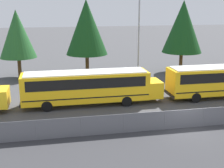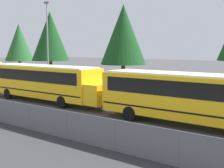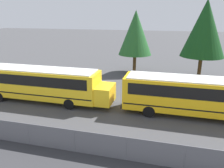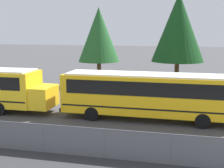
# 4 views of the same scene
# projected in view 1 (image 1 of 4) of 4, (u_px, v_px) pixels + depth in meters

# --- Properties ---
(ground_plane) EXTENTS (200.00, 200.00, 0.00)m
(ground_plane) POSITION_uv_depth(u_px,v_px,m) (184.00, 128.00, 23.22)
(ground_plane) COLOR #424244
(fence) EXTENTS (119.25, 0.07, 1.44)m
(fence) POSITION_uv_depth(u_px,v_px,m) (184.00, 119.00, 23.03)
(fence) COLOR #9EA0A5
(fence) RESTS_ON ground_plane
(school_bus_3) EXTENTS (12.77, 2.57, 3.08)m
(school_bus_3) POSITION_uv_depth(u_px,v_px,m) (89.00, 85.00, 28.05)
(school_bus_3) COLOR yellow
(school_bus_3) RESTS_ON ground_plane
(light_pole) EXTENTS (0.60, 0.24, 9.72)m
(light_pole) POSITION_uv_depth(u_px,v_px,m) (139.00, 38.00, 34.35)
(light_pole) COLOR gray
(light_pole) RESTS_ON ground_plane
(tree_1) EXTENTS (5.10, 5.10, 9.45)m
(tree_1) POSITION_uv_depth(u_px,v_px,m) (86.00, 27.00, 37.80)
(tree_1) COLOR #51381E
(tree_1) RESTS_ON ground_plane
(tree_2) EXTENTS (4.39, 4.39, 8.25)m
(tree_2) POSITION_uv_depth(u_px,v_px,m) (17.00, 34.00, 37.24)
(tree_2) COLOR #51381E
(tree_2) RESTS_ON ground_plane
(tree_3) EXTENTS (5.11, 5.11, 9.35)m
(tree_3) POSITION_uv_depth(u_px,v_px,m) (183.00, 27.00, 40.02)
(tree_3) COLOR #51381E
(tree_3) RESTS_ON ground_plane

